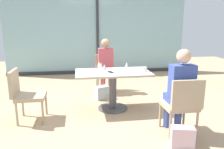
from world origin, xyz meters
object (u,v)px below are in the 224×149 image
Objects in this scene: person_near_window at (106,63)px; handbag_1 at (183,137)px; wine_glass_2 at (127,65)px; wine_glass_0 at (99,64)px; chair_near_window at (105,71)px; coffee_cup at (145,69)px; handbag_0 at (102,93)px; dining_table_main at (113,81)px; person_front_right at (180,87)px; cell_phone_on_table at (111,72)px; chair_side_end at (25,92)px; wine_glass_1 at (101,65)px; wine_glass_3 at (105,67)px; chair_front_right at (182,103)px.

handbag_1 is at bearing -74.38° from person_near_window.
wine_glass_0 is at bearing 161.82° from wine_glass_2.
coffee_cup is at bearing -65.50° from chair_near_window.
handbag_0 is (-0.39, 0.70, -0.72)m from wine_glass_2.
dining_table_main is 0.63m from coffee_cup.
cell_phone_on_table is at bearing 131.07° from person_front_right.
dining_table_main reaches higher than handbag_0.
coffee_cup is at bearing -63.50° from person_near_window.
dining_table_main is at bearing -90.00° from chair_near_window.
coffee_cup is (2.10, 0.20, 0.28)m from chair_side_end.
person_near_window is 1.04m from wine_glass_0.
chair_near_window is 1.19m from wine_glass_0.
cell_phone_on_table is at bearing -132.33° from dining_table_main.
person_front_right is at bearing -43.59° from wine_glass_1.
wine_glass_3 reaches higher than handbag_0.
wine_glass_2 reaches higher than handbag_1.
chair_near_window is 1.42m from coffee_cup.
chair_near_window reaches higher than coffee_cup.
cell_phone_on_table is at bearing 128.15° from chair_front_right.
handbag_0 is (-0.97, 1.76, -0.36)m from chair_front_right.
person_near_window is at bearing 78.70° from wine_glass_1.
dining_table_main is 15.26× the size of coffee_cup.
chair_side_end is 2.90× the size of handbag_0.
handbag_0 is (0.10, 0.54, -0.72)m from wine_glass_0.
chair_front_right is at bearing -90.00° from person_front_right.
chair_near_window is 0.69× the size of person_front_right.
person_front_right is 1.45m from wine_glass_1.
chair_side_end is 4.70× the size of wine_glass_0.
handbag_0 is (-0.15, 0.60, -0.40)m from dining_table_main.
dining_table_main is at bearing -103.69° from handbag_0.
person_front_right is 6.81× the size of wine_glass_2.
wine_glass_0 is 2.06× the size of coffee_cup.
chair_near_window is 6.04× the size of cell_phone_on_table.
chair_side_end reaches higher than dining_table_main.
wine_glass_3 is at bearing -77.18° from wine_glass_0.
wine_glass_0 is at bearing 131.21° from chair_front_right.
person_front_right is 1.99m from handbag_0.
handbag_0 is (0.07, 0.65, -0.72)m from wine_glass_1.
cell_phone_on_table is at bearing -29.51° from wine_glass_0.
wine_glass_0 is 0.62× the size of handbag_1.
wine_glass_0 reaches higher than dining_table_main.
chair_side_end is at bearing -177.05° from wine_glass_3.
wine_glass_1 reaches higher than chair_front_right.
wine_glass_3 is at bearing -119.97° from handbag_0.
chair_front_right is 2.04m from handbag_0.
person_front_right is at bearing -46.11° from wine_glass_0.
wine_glass_0 is 0.90m from handbag_0.
handbag_1 is (0.89, -1.24, -0.72)m from wine_glass_3.
wine_glass_1 reaches higher than dining_table_main.
chair_side_end is at bearing 172.77° from cell_phone_on_table.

